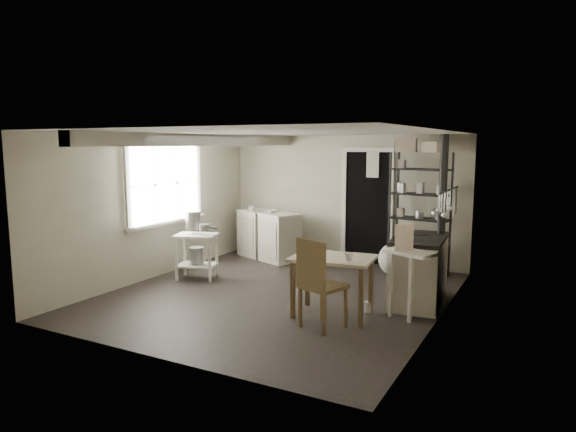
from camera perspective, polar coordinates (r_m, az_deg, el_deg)
The scene contains 31 objects.
floor at distance 7.44m, azimuth -1.09°, elevation -8.70°, with size 5.00×5.00×0.00m, color black.
ceiling at distance 7.13m, azimuth -1.14°, elevation 9.29°, with size 5.00×5.00×0.00m, color beige.
wall_back at distance 9.45m, azimuth 6.25°, elevation 1.95°, with size 4.50×0.02×2.30m, color beige.
wall_front at distance 5.18m, azimuth -14.64°, elevation -3.28°, with size 4.50×0.02×2.30m, color beige.
wall_left at distance 8.51m, azimuth -14.49°, elevation 1.07°, with size 0.02×5.00×2.30m, color beige.
wall_right at distance 6.43m, azimuth 16.72°, elevation -1.20°, with size 0.02×5.00×2.30m, color beige.
window at distance 8.60m, azimuth -13.53°, elevation 3.52°, with size 0.12×1.76×1.28m, color silver, non-canonical shape.
doorway at distance 9.28m, azimuth 8.75°, elevation 0.86°, with size 0.96×0.10×2.08m, color silver, non-canonical shape.
ceiling_beam at distance 7.78m, azimuth -8.98°, elevation 8.35°, with size 0.18×5.00×0.18m, color silver, non-canonical shape.
wallpaper_panel at distance 6.43m, azimuth 16.63°, elevation -1.19°, with size 0.01×5.00×2.30m, color beige, non-canonical shape.
utensil_rail at distance 6.98m, azimuth 17.33°, elevation 2.79°, with size 0.06×1.20×0.44m, color #BEBDC0, non-canonical shape.
prep_table at distance 8.31m, azimuth -10.10°, elevation -4.21°, with size 0.63×0.45×0.72m, color silver, non-canonical shape.
stockpot at distance 8.32m, azimuth -10.48°, elevation -0.42°, with size 0.26×0.26×0.28m, color #BEBDC0.
saucepan at distance 8.12m, azimuth -9.22°, elevation -1.24°, with size 0.19×0.19×0.10m, color #BEBDC0.
bucket at distance 8.32m, azimuth -10.09°, elevation -4.30°, with size 0.24×0.24×0.26m, color #BEBDC0.
base_cabinets at distance 9.65m, azimuth -2.18°, elevation -2.02°, with size 1.35×0.58×0.88m, color beige, non-canonical shape.
mixing_bowl at distance 9.47m, azimuth -1.83°, elevation 0.81°, with size 0.27×0.27×0.07m, color silver.
counter_cup at distance 9.67m, azimuth -4.06°, elevation 1.04°, with size 0.12×0.12×0.10m, color silver.
shelf_rack at distance 8.63m, azimuth 14.40°, elevation -0.17°, with size 0.95×0.37×2.01m, color black, non-canonical shape.
shelf_jar at distance 8.66m, azimuth 12.60°, elevation 2.76°, with size 0.09×0.10×0.21m, color silver.
storage_box_a at distance 8.63m, azimuth 12.99°, elevation 6.94°, with size 0.33×0.29×0.23m, color beige.
storage_box_b at distance 8.55m, azimuth 15.78°, elevation 6.71°, with size 0.26×0.24×0.17m, color beige.
stove at distance 7.15m, azimuth 14.31°, elevation -6.00°, with size 0.64×1.16×0.91m, color beige, non-canonical shape.
stovepipe at distance 7.33m, azimuth 16.84°, elevation 3.36°, with size 0.12×0.12×1.49m, color black, non-canonical shape.
side_ledge at distance 6.37m, azimuth 13.28°, elevation -7.78°, with size 0.58×0.31×0.88m, color silver, non-canonical shape.
oats_box at distance 6.25m, azimuth 12.79°, elevation -2.62°, with size 0.13×0.21×0.32m, color beige.
work_table at distance 6.49m, azimuth 4.97°, elevation -7.76°, with size 0.99×0.70×0.76m, color beige, non-canonical shape.
table_cup at distance 6.19m, azimuth 6.77°, elevation -4.47°, with size 0.11×0.11×0.10m, color silver.
chair at distance 6.04m, azimuth 3.92°, elevation -7.92°, with size 0.44×0.46×1.07m, color brown, non-canonical shape.
flour_sack at distance 8.65m, azimuth 11.38°, elevation -4.83°, with size 0.42×0.36×0.51m, color silver.
floor_crock at distance 6.76m, azimuth 8.91°, elevation -9.89°, with size 0.11×0.11×0.14m, color silver.
Camera 1 is at (3.45, -6.24, 2.14)m, focal length 32.00 mm.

